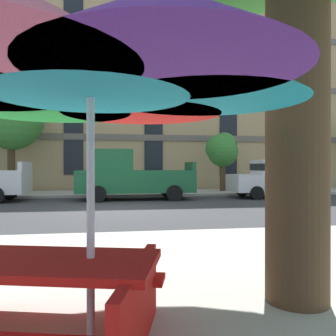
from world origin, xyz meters
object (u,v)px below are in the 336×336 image
at_px(pickup_green, 130,176).
at_px(patio_umbrella, 91,65).
at_px(picnic_table, 33,297).
at_px(street_tree_middle, 222,149).
at_px(sedan_white, 278,177).
at_px(street_tree_left, 13,121).

xyz_separation_m(pickup_green, patio_umbrella, (-0.87, -12.70, 1.17)).
bearing_deg(picnic_table, street_tree_middle, 67.65).
relative_size(sedan_white, street_tree_middle, 1.30).
bearing_deg(street_tree_middle, patio_umbrella, -111.00).
height_order(pickup_green, patio_umbrella, patio_umbrella).
bearing_deg(street_tree_left, street_tree_middle, -1.22).
distance_m(pickup_green, patio_umbrella, 12.78).
xyz_separation_m(street_tree_middle, picnic_table, (-6.50, -15.82, -1.93)).
bearing_deg(picnic_table, patio_umbrella, -5.07).
distance_m(street_tree_left, picnic_table, 17.00).
bearing_deg(street_tree_left, picnic_table, -74.30).
bearing_deg(patio_umbrella, sedan_white, 58.43).
distance_m(street_tree_middle, patio_umbrella, 16.98).
bearing_deg(street_tree_left, pickup_green, -30.30).
relative_size(sedan_white, patio_umbrella, 1.32).
height_order(street_tree_middle, patio_umbrella, street_tree_middle).
height_order(sedan_white, street_tree_left, street_tree_left).
bearing_deg(picnic_table, sedan_white, 57.01).
xyz_separation_m(sedan_white, street_tree_left, (-12.73, 3.39, 2.86)).
height_order(sedan_white, picnic_table, sedan_white).
xyz_separation_m(sedan_white, picnic_table, (-8.22, -12.66, -0.46)).
xyz_separation_m(street_tree_middle, patio_umbrella, (-6.09, -15.86, -0.22)).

